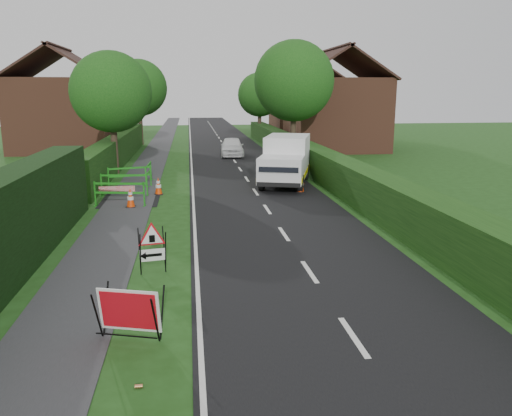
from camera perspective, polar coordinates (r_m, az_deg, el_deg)
ground at (r=11.64m, az=-4.91°, el=-9.62°), size 120.00×120.00×0.00m
road_surface at (r=46.04m, az=-3.92°, el=7.50°), size 6.00×90.00×0.02m
footpath at (r=46.02m, az=-10.83°, el=7.30°), size 2.00×90.00×0.02m
hedge_west_far at (r=33.35m, az=-15.43°, el=4.91°), size 1.00×24.00×1.80m
hedge_east at (r=27.98m, az=6.89°, el=3.79°), size 1.20×50.00×1.50m
house_west at (r=41.87m, az=-21.12°, el=10.08°), size 7.50×7.40×7.88m
house_east_a at (r=40.41m, az=9.02°, el=10.71°), size 7.50×7.40×7.88m
house_east_b at (r=54.20m, az=5.80°, el=11.37°), size 7.50×7.40×7.88m
tree_nw at (r=29.03m, az=-16.23°, el=12.60°), size 4.40×4.40×6.70m
tree_ne at (r=33.44m, az=4.35°, el=14.26°), size 5.20×5.20×7.79m
tree_fw at (r=44.92m, az=-13.26°, el=13.22°), size 4.80×4.80×7.24m
tree_fe at (r=49.21m, az=0.41°, el=12.81°), size 4.20×4.20×6.33m
red_rect_sign at (r=9.62m, az=-14.30°, el=-11.37°), size 1.31×1.01×0.99m
triangle_sign at (r=12.71m, az=-11.95°, el=-4.09°), size 0.90×0.90×1.14m
works_van at (r=24.71m, az=3.43°, el=5.56°), size 3.45×5.51×2.36m
traffic_cone_0 at (r=22.93m, az=5.12°, el=2.78°), size 0.38×0.38×0.79m
traffic_cone_1 at (r=24.79m, az=5.19°, el=3.55°), size 0.38×0.38×0.79m
traffic_cone_2 at (r=27.79m, az=3.82°, el=4.62°), size 0.38×0.38×0.79m
traffic_cone_3 at (r=20.42m, az=-14.16°, el=1.14°), size 0.38×0.38×0.79m
traffic_cone_4 at (r=22.75m, az=-11.09°, el=2.50°), size 0.38×0.38×0.79m
ped_barrier_0 at (r=20.72m, az=-15.35°, el=1.91°), size 2.09×0.72×1.00m
ped_barrier_1 at (r=22.74m, az=-14.85°, el=2.91°), size 2.09×0.58×1.00m
ped_barrier_2 at (r=24.85m, az=-14.24°, el=3.78°), size 2.08×0.83×1.00m
ped_barrier_3 at (r=25.57m, az=-12.20°, el=4.14°), size 0.45×2.07×1.00m
redwhite_plank at (r=22.19m, az=-15.54°, el=0.96°), size 1.50×0.05×0.25m
litter_can at (r=8.44m, az=-13.24°, el=-19.42°), size 0.12×0.07×0.07m
hatchback_car at (r=35.94m, az=-2.75°, el=7.01°), size 1.82×4.03×1.34m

